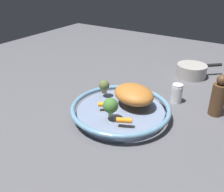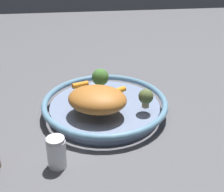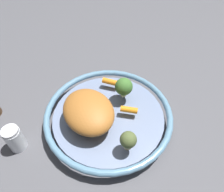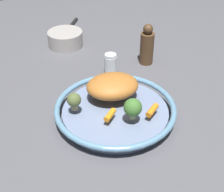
{
  "view_description": "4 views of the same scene",
  "coord_description": "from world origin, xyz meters",
  "px_view_note": "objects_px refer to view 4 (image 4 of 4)",
  "views": [
    {
      "loc": [
        -0.66,
        -0.39,
        0.49
      ],
      "look_at": [
        -0.01,
        0.03,
        0.08
      ],
      "focal_mm": 40.46,
      "sensor_mm": 36.0,
      "label": 1
    },
    {
      "loc": [
        0.81,
        -0.07,
        0.5
      ],
      "look_at": [
        0.01,
        0.02,
        0.06
      ],
      "focal_mm": 53.36,
      "sensor_mm": 36.0,
      "label": 2
    },
    {
      "loc": [
        0.27,
        0.24,
        0.51
      ],
      "look_at": [
        -0.02,
        -0.01,
        0.08
      ],
      "focal_mm": 34.03,
      "sensor_mm": 36.0,
      "label": 3
    },
    {
      "loc": [
        -0.61,
        0.43,
        0.62
      ],
      "look_at": [
        0.0,
        0.01,
        0.08
      ],
      "focal_mm": 52.5,
      "sensor_mm": 36.0,
      "label": 4
    }
  ],
  "objects_px": {
    "salt_shaker": "(111,64)",
    "roast_chicken_piece": "(113,86)",
    "baby_carrot_right": "(152,110)",
    "serving_bowl": "(115,111)",
    "broccoli_floret_edge": "(133,108)",
    "pepper_mill": "(147,46)",
    "baby_carrot_near_rim": "(110,115)",
    "saucepan": "(66,38)",
    "broccoli_floret_mid": "(74,100)"
  },
  "relations": [
    {
      "from": "broccoli_floret_edge",
      "to": "serving_bowl",
      "type": "bearing_deg",
      "value": 4.3
    },
    {
      "from": "roast_chicken_piece",
      "to": "saucepan",
      "type": "relative_size",
      "value": 0.84
    },
    {
      "from": "salt_shaker",
      "to": "saucepan",
      "type": "xyz_separation_m",
      "value": [
        0.28,
        0.03,
        -0.01
      ]
    },
    {
      "from": "serving_bowl",
      "to": "baby_carrot_near_rim",
      "type": "relative_size",
      "value": 7.66
    },
    {
      "from": "broccoli_floret_mid",
      "to": "saucepan",
      "type": "height_order",
      "value": "broccoli_floret_mid"
    },
    {
      "from": "baby_carrot_right",
      "to": "broccoli_floret_edge",
      "type": "xyz_separation_m",
      "value": [
        0.01,
        0.06,
        0.03
      ]
    },
    {
      "from": "roast_chicken_piece",
      "to": "broccoli_floret_edge",
      "type": "relative_size",
      "value": 2.53
    },
    {
      "from": "roast_chicken_piece",
      "to": "baby_carrot_near_rim",
      "type": "bearing_deg",
      "value": 141.8
    },
    {
      "from": "pepper_mill",
      "to": "baby_carrot_right",
      "type": "bearing_deg",
      "value": 143.18
    },
    {
      "from": "broccoli_floret_edge",
      "to": "saucepan",
      "type": "height_order",
      "value": "broccoli_floret_edge"
    },
    {
      "from": "roast_chicken_piece",
      "to": "pepper_mill",
      "type": "bearing_deg",
      "value": -59.37
    },
    {
      "from": "baby_carrot_near_rim",
      "to": "salt_shaker",
      "type": "bearing_deg",
      "value": -34.48
    },
    {
      "from": "baby_carrot_near_rim",
      "to": "salt_shaker",
      "type": "distance_m",
      "value": 0.3
    },
    {
      "from": "broccoli_floret_edge",
      "to": "salt_shaker",
      "type": "distance_m",
      "value": 0.32
    },
    {
      "from": "baby_carrot_right",
      "to": "salt_shaker",
      "type": "distance_m",
      "value": 0.31
    },
    {
      "from": "broccoli_floret_mid",
      "to": "pepper_mill",
      "type": "bearing_deg",
      "value": -68.73
    },
    {
      "from": "saucepan",
      "to": "serving_bowl",
      "type": "bearing_deg",
      "value": 168.68
    },
    {
      "from": "roast_chicken_piece",
      "to": "pepper_mill",
      "type": "relative_size",
      "value": 1.02
    },
    {
      "from": "roast_chicken_piece",
      "to": "baby_carrot_right",
      "type": "xyz_separation_m",
      "value": [
        -0.14,
        -0.04,
        -0.02
      ]
    },
    {
      "from": "serving_bowl",
      "to": "baby_carrot_right",
      "type": "bearing_deg",
      "value": -142.78
    },
    {
      "from": "serving_bowl",
      "to": "baby_carrot_near_rim",
      "type": "bearing_deg",
      "value": 130.02
    },
    {
      "from": "serving_bowl",
      "to": "broccoli_floret_mid",
      "type": "height_order",
      "value": "broccoli_floret_mid"
    },
    {
      "from": "baby_carrot_near_rim",
      "to": "baby_carrot_right",
      "type": "xyz_separation_m",
      "value": [
        -0.05,
        -0.11,
        0.0
      ]
    },
    {
      "from": "baby_carrot_right",
      "to": "salt_shaker",
      "type": "bearing_deg",
      "value": -11.83
    },
    {
      "from": "serving_bowl",
      "to": "salt_shaker",
      "type": "height_order",
      "value": "salt_shaker"
    },
    {
      "from": "baby_carrot_right",
      "to": "roast_chicken_piece",
      "type": "bearing_deg",
      "value": 16.93
    },
    {
      "from": "baby_carrot_right",
      "to": "broccoli_floret_mid",
      "type": "relative_size",
      "value": 0.95
    },
    {
      "from": "broccoli_floret_mid",
      "to": "pepper_mill",
      "type": "distance_m",
      "value": 0.41
    },
    {
      "from": "serving_bowl",
      "to": "roast_chicken_piece",
      "type": "xyz_separation_m",
      "value": [
        0.05,
        -0.02,
        0.05
      ]
    },
    {
      "from": "broccoli_floret_edge",
      "to": "saucepan",
      "type": "distance_m",
      "value": 0.58
    },
    {
      "from": "baby_carrot_near_rim",
      "to": "broccoli_floret_mid",
      "type": "xyz_separation_m",
      "value": [
        0.09,
        0.06,
        0.02
      ]
    },
    {
      "from": "pepper_mill",
      "to": "saucepan",
      "type": "distance_m",
      "value": 0.35
    },
    {
      "from": "baby_carrot_near_rim",
      "to": "broccoli_floret_edge",
      "type": "xyz_separation_m",
      "value": [
        -0.04,
        -0.05,
        0.03
      ]
    },
    {
      "from": "serving_bowl",
      "to": "baby_carrot_right",
      "type": "relative_size",
      "value": 7.2
    },
    {
      "from": "salt_shaker",
      "to": "broccoli_floret_edge",
      "type": "bearing_deg",
      "value": 156.86
    },
    {
      "from": "pepper_mill",
      "to": "salt_shaker",
      "type": "bearing_deg",
      "value": 85.47
    },
    {
      "from": "pepper_mill",
      "to": "broccoli_floret_mid",
      "type": "bearing_deg",
      "value": 111.27
    },
    {
      "from": "baby_carrot_near_rim",
      "to": "roast_chicken_piece",
      "type": "bearing_deg",
      "value": -38.2
    },
    {
      "from": "serving_bowl",
      "to": "roast_chicken_piece",
      "type": "relative_size",
      "value": 2.27
    },
    {
      "from": "baby_carrot_right",
      "to": "broccoli_floret_mid",
      "type": "distance_m",
      "value": 0.22
    },
    {
      "from": "serving_bowl",
      "to": "saucepan",
      "type": "relative_size",
      "value": 1.9
    },
    {
      "from": "baby_carrot_right",
      "to": "broccoli_floret_edge",
      "type": "bearing_deg",
      "value": 78.2
    },
    {
      "from": "broccoli_floret_edge",
      "to": "pepper_mill",
      "type": "xyz_separation_m",
      "value": [
        0.28,
        -0.28,
        -0.01
      ]
    },
    {
      "from": "broccoli_floret_mid",
      "to": "pepper_mill",
      "type": "height_order",
      "value": "pepper_mill"
    },
    {
      "from": "baby_carrot_right",
      "to": "pepper_mill",
      "type": "relative_size",
      "value": 0.32
    },
    {
      "from": "roast_chicken_piece",
      "to": "broccoli_floret_mid",
      "type": "xyz_separation_m",
      "value": [
        0.0,
        0.13,
        -0.0
      ]
    },
    {
      "from": "serving_bowl",
      "to": "broccoli_floret_mid",
      "type": "xyz_separation_m",
      "value": [
        0.05,
        0.11,
        0.05
      ]
    },
    {
      "from": "broccoli_floret_mid",
      "to": "salt_shaker",
      "type": "xyz_separation_m",
      "value": [
        0.16,
        -0.23,
        -0.04
      ]
    },
    {
      "from": "broccoli_floret_mid",
      "to": "salt_shaker",
      "type": "relative_size",
      "value": 0.69
    },
    {
      "from": "salt_shaker",
      "to": "roast_chicken_piece",
      "type": "bearing_deg",
      "value": 147.61
    }
  ]
}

